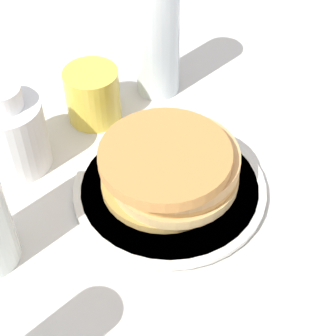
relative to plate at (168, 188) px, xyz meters
name	(u,v)px	position (x,y,z in m)	size (l,w,h in m)	color
ground_plane	(173,196)	(0.01, -0.01, -0.01)	(4.00, 4.00, 0.00)	silver
plate	(168,188)	(0.00, 0.00, 0.00)	(0.26, 0.26, 0.01)	silver
pancake_stack	(169,166)	(0.00, 0.00, 0.04)	(0.19, 0.19, 0.07)	tan
juice_glass	(91,95)	(-0.12, 0.16, 0.03)	(0.08, 0.08, 0.08)	yellow
cream_jug	(10,133)	(-0.22, 0.06, 0.05)	(0.10, 0.10, 0.13)	white
water_bottle_near	(155,33)	(-0.02, 0.23, 0.10)	(0.07, 0.07, 0.22)	silver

